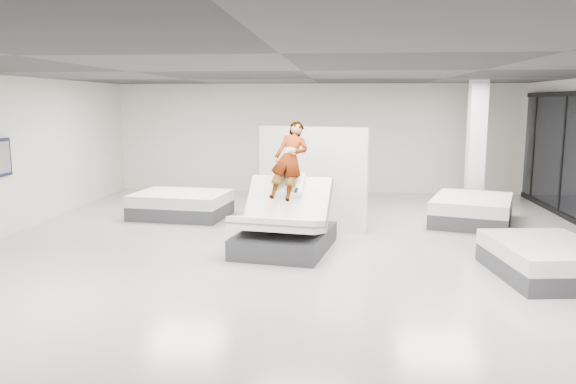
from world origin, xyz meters
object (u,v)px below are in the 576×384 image
object	(u,v)px
flat_bed_right_near	(547,260)
column	(476,146)
flat_bed_right_far	(472,210)
hero_bed	(284,228)
person	(289,178)
flat_bed_left_far	(181,205)
divider_panel	(312,179)
remote	(296,190)

from	to	relation	value
flat_bed_right_near	column	world-z (taller)	column
flat_bed_right_far	hero_bed	bearing A→B (deg)	-145.59
person	flat_bed_right_near	size ratio (longest dim) A/B	0.73
hero_bed	flat_bed_left_far	bearing A→B (deg)	134.45
divider_panel	flat_bed_left_far	world-z (taller)	divider_panel
flat_bed_right_far	divider_panel	bearing A→B (deg)	-165.39
flat_bed_right_near	column	xyz separation A→B (m)	(0.13, 5.48, 1.33)
person	flat_bed_right_far	distance (m)	4.63
flat_bed_right_far	flat_bed_left_far	distance (m)	6.64
flat_bed_right_far	column	xyz separation A→B (m)	(0.39, 1.61, 1.31)
hero_bed	person	size ratio (longest dim) A/B	1.45
divider_panel	remote	bearing A→B (deg)	-79.10
person	column	world-z (taller)	column
hero_bed	flat_bed_right_far	distance (m)	4.76
flat_bed_right_far	flat_bed_right_near	bearing A→B (deg)	-86.13
person	divider_panel	world-z (taller)	divider_panel
flat_bed_right_far	flat_bed_right_near	distance (m)	3.88
hero_bed	divider_panel	distance (m)	1.94
divider_panel	flat_bed_right_near	size ratio (longest dim) A/B	1.11
remote	column	world-z (taller)	column
flat_bed_left_far	person	bearing A→B (deg)	-41.15
flat_bed_right_far	flat_bed_right_near	world-z (taller)	flat_bed_right_far
divider_panel	flat_bed_right_far	bearing A→B (deg)	31.53
person	flat_bed_right_near	distance (m)	4.52
flat_bed_right_near	flat_bed_left_far	world-z (taller)	flat_bed_left_far
hero_bed	divider_panel	world-z (taller)	divider_panel
hero_bed	remote	world-z (taller)	hero_bed
column	flat_bed_right_far	bearing A→B (deg)	-103.66
remote	divider_panel	xyz separation A→B (m)	(0.19, 1.82, -0.03)
hero_bed	divider_panel	xyz separation A→B (m)	(0.41, 1.77, 0.68)
person	flat_bed_left_far	size ratio (longest dim) A/B	0.69
remote	column	distance (m)	5.99
divider_panel	column	distance (m)	4.69
remote	person	bearing A→B (deg)	122.15
hero_bed	column	bearing A→B (deg)	44.88
flat_bed_left_far	column	bearing A→B (deg)	12.33
flat_bed_right_near	flat_bed_left_far	bearing A→B (deg)	150.23
flat_bed_left_far	hero_bed	bearing A→B (deg)	-45.55
flat_bed_left_far	column	world-z (taller)	column
remote	divider_panel	size ratio (longest dim) A/B	0.06
divider_panel	flat_bed_left_far	distance (m)	3.37
column	divider_panel	bearing A→B (deg)	-147.13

